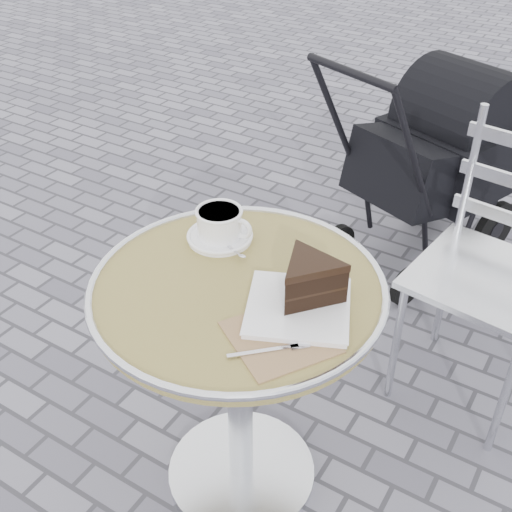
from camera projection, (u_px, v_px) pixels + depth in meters
The scene contains 6 objects.
ground at pixel (242, 474), 1.95m from camera, with size 80.00×80.00×0.00m, color slate.
cafe_table at pixel (239, 336), 1.62m from camera, with size 0.72×0.72×0.74m.
cappuccino_set at pixel (220, 227), 1.67m from camera, with size 0.19×0.17×0.09m.
cake_plate_set at pixel (306, 286), 1.43m from camera, with size 0.30×0.39×0.12m.
bistro_chair at pixel (507, 238), 1.96m from camera, with size 0.47×0.47×0.94m.
baby_stroller at pixel (437, 166), 2.66m from camera, with size 0.71×1.01×0.97m.
Camera 1 is at (0.67, -1.00, 1.68)m, focal length 45.00 mm.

